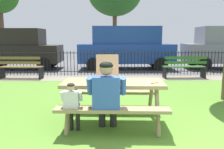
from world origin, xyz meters
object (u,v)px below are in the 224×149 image
Objects in this scene: pizza_slice_on_table at (150,82)px; park_bench_left at (21,68)px; adult_at_table at (107,94)px; parked_car_left at (21,49)px; child_at_table at (72,103)px; picnic_table_foreground at (113,91)px; park_bench_center at (184,67)px; pizza_box_open at (108,76)px; parked_car_center at (126,47)px.

park_bench_left is (-4.06, 4.81, -0.36)m from pizza_slice_on_table.
adult_at_table is 9.04m from parked_car_left.
child_at_table is (-0.55, -0.00, -0.14)m from adult_at_table.
park_bench_center reaches higher than picnic_table_foreground.
picnic_table_foreground is at bearing -54.01° from park_bench_left.
park_bench_left is at bearing 130.18° from pizza_slice_on_table.
pizza_box_open is 1.57× the size of pizza_slice_on_table.
picnic_table_foreground is at bearing 77.36° from adult_at_table.
parked_car_left is (-7.25, 2.74, 0.59)m from park_bench_center.
parked_car_center is (0.79, 7.44, 0.50)m from picnic_table_foreground.
pizza_box_open is 0.12× the size of parked_car_left.
adult_at_table is (-0.11, -0.50, 0.06)m from picnic_table_foreground.
park_bench_left is at bearing -69.87° from parked_car_left.
pizza_box_open is at bearing 148.20° from picnic_table_foreground.
adult_at_table is (-0.75, -0.39, -0.12)m from pizza_slice_on_table.
parked_car_center reaches higher than parked_car_left.
child_at_table is 8.09m from parked_car_center.
pizza_box_open is at bearing -54.44° from park_bench_left.
child_at_table reaches higher than pizza_slice_on_table.
pizza_slice_on_table is 0.36× the size of child_at_table.
pizza_slice_on_table is 6.31m from park_bench_left.
picnic_table_foreground is 2.17× the size of child_at_table.
pizza_slice_on_table is 0.07× the size of parked_car_center.
park_bench_left is 2.97m from parked_car_left.
picnic_table_foreground is 3.86× the size of pizza_box_open.
child_at_table is 0.53× the size of park_bench_left.
parked_car_left is (-5.06, 7.54, 0.23)m from pizza_slice_on_table.
pizza_box_open is 5.73m from park_bench_left.
pizza_slice_on_table is 0.19× the size of park_bench_center.
parked_car_center is (-2.04, 2.74, 0.68)m from park_bench_center.
pizza_box_open is at bearing 44.73° from child_at_table.
pizza_box_open is 0.41× the size of adult_at_table.
park_bench_center is at bearing -0.00° from park_bench_left.
pizza_slice_on_table is at bearing -114.44° from park_bench_center.
park_bench_left reaches higher than picnic_table_foreground.
picnic_table_foreground is 5.82m from park_bench_left.
park_bench_center is 0.41× the size of parked_car_left.
adult_at_table is at bearing 0.31° from child_at_table.
parked_car_left reaches higher than park_bench_center.
picnic_table_foreground is at bearing -31.80° from pizza_box_open.
park_bench_center is (2.92, 4.65, -0.44)m from pizza_box_open.
pizza_slice_on_table is 9.09m from parked_car_left.
child_at_table is 6.27m from park_bench_center.
parked_car_center reaches higher than park_bench_left.
adult_at_table is 8.00m from parked_car_center.
adult_at_table is at bearing -61.50° from parked_car_left.
parked_car_center reaches higher than pizza_slice_on_table.
park_bench_left is 1.01× the size of park_bench_center.
park_bench_center is (2.19, 4.81, -0.36)m from pizza_slice_on_table.
adult_at_table is at bearing -57.56° from park_bench_left.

